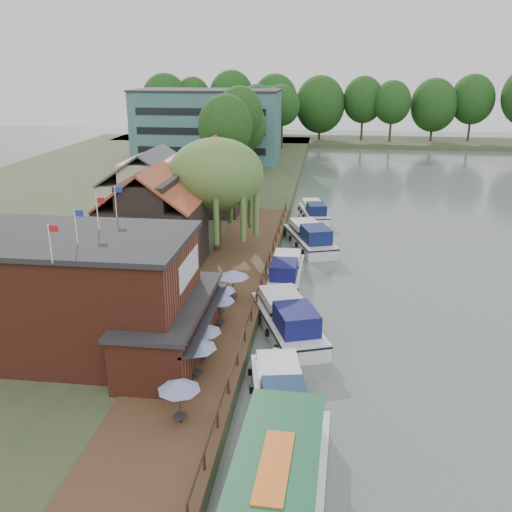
{
  "coord_description": "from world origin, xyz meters",
  "views": [
    {
      "loc": [
        -0.55,
        -30.76,
        17.7
      ],
      "look_at": [
        -6.0,
        12.0,
        3.0
      ],
      "focal_mm": 40.0,
      "sensor_mm": 36.0,
      "label": 1
    }
  ],
  "objects_px": {
    "umbrella_0": "(180,401)",
    "cruiser_0": "(281,391)",
    "pub": "(95,294)",
    "cottage_c": "(210,176)",
    "umbrella_2": "(203,342)",
    "swan": "(235,476)",
    "willow": "(217,196)",
    "cruiser_3": "(310,234)",
    "tour_boat": "(271,512)",
    "umbrella_1": "(196,358)",
    "cottage_a": "(153,219)",
    "cruiser_1": "(288,315)",
    "umbrella_4": "(219,300)",
    "hotel_block": "(208,125)",
    "umbrella_3": "(219,310)",
    "cruiser_4": "(314,209)",
    "cruiser_2": "(286,268)",
    "umbrella_5": "(233,285)",
    "cottage_b": "(153,192)"
  },
  "relations": [
    {
      "from": "umbrella_0",
      "to": "cruiser_0",
      "type": "height_order",
      "value": "umbrella_0"
    },
    {
      "from": "pub",
      "to": "cottage_c",
      "type": "distance_m",
      "value": 34.01
    },
    {
      "from": "pub",
      "to": "umbrella_2",
      "type": "height_order",
      "value": "pub"
    },
    {
      "from": "umbrella_0",
      "to": "swan",
      "type": "xyz_separation_m",
      "value": [
        3.04,
        -2.41,
        -2.07
      ]
    },
    {
      "from": "willow",
      "to": "umbrella_2",
      "type": "relative_size",
      "value": 4.39
    },
    {
      "from": "cruiser_3",
      "to": "tour_boat",
      "type": "xyz_separation_m",
      "value": [
        -0.02,
        -37.86,
        0.29
      ]
    },
    {
      "from": "umbrella_1",
      "to": "cottage_c",
      "type": "bearing_deg",
      "value": 100.31
    },
    {
      "from": "cottage_a",
      "to": "cruiser_1",
      "type": "bearing_deg",
      "value": -37.28
    },
    {
      "from": "umbrella_4",
      "to": "umbrella_1",
      "type": "bearing_deg",
      "value": -88.34
    },
    {
      "from": "umbrella_1",
      "to": "hotel_block",
      "type": "bearing_deg",
      "value": 101.26
    },
    {
      "from": "hotel_block",
      "to": "umbrella_3",
      "type": "xyz_separation_m",
      "value": [
        14.74,
        -67.15,
        -4.86
      ]
    },
    {
      "from": "umbrella_0",
      "to": "cruiser_4",
      "type": "distance_m",
      "value": 43.69
    },
    {
      "from": "cruiser_0",
      "to": "cruiser_2",
      "type": "height_order",
      "value": "cruiser_0"
    },
    {
      "from": "pub",
      "to": "cruiser_1",
      "type": "bearing_deg",
      "value": 27.52
    },
    {
      "from": "cottage_a",
      "to": "umbrella_5",
      "type": "xyz_separation_m",
      "value": [
        7.91,
        -6.68,
        -2.96
      ]
    },
    {
      "from": "cruiser_4",
      "to": "umbrella_5",
      "type": "bearing_deg",
      "value": -111.75
    },
    {
      "from": "cottage_c",
      "to": "umbrella_3",
      "type": "xyz_separation_m",
      "value": [
        6.74,
        -30.15,
        -2.96
      ]
    },
    {
      "from": "cruiser_4",
      "to": "hotel_block",
      "type": "bearing_deg",
      "value": 108.42
    },
    {
      "from": "cruiser_0",
      "to": "cruiser_3",
      "type": "xyz_separation_m",
      "value": [
        0.43,
        28.82,
        0.11
      ]
    },
    {
      "from": "umbrella_4",
      "to": "cruiser_2",
      "type": "bearing_deg",
      "value": 69.17
    },
    {
      "from": "cottage_a",
      "to": "willow",
      "type": "xyz_separation_m",
      "value": [
        4.5,
        5.0,
        0.96
      ]
    },
    {
      "from": "cottage_c",
      "to": "umbrella_3",
      "type": "distance_m",
      "value": 31.04
    },
    {
      "from": "umbrella_0",
      "to": "umbrella_2",
      "type": "height_order",
      "value": "same"
    },
    {
      "from": "cottage_a",
      "to": "cottage_b",
      "type": "bearing_deg",
      "value": 106.7
    },
    {
      "from": "cruiser_3",
      "to": "umbrella_1",
      "type": "bearing_deg",
      "value": -119.66
    },
    {
      "from": "cottage_a",
      "to": "cottage_b",
      "type": "relative_size",
      "value": 0.9
    },
    {
      "from": "cruiser_3",
      "to": "pub",
      "type": "bearing_deg",
      "value": -134.25
    },
    {
      "from": "umbrella_1",
      "to": "cruiser_3",
      "type": "height_order",
      "value": "umbrella_1"
    },
    {
      "from": "hotel_block",
      "to": "cottage_c",
      "type": "xyz_separation_m",
      "value": [
        8.0,
        -37.0,
        -1.9
      ]
    },
    {
      "from": "pub",
      "to": "cottage_a",
      "type": "height_order",
      "value": "cottage_a"
    },
    {
      "from": "tour_boat",
      "to": "cottage_b",
      "type": "bearing_deg",
      "value": 114.91
    },
    {
      "from": "cottage_c",
      "to": "umbrella_3",
      "type": "height_order",
      "value": "cottage_c"
    },
    {
      "from": "umbrella_1",
      "to": "umbrella_4",
      "type": "relative_size",
      "value": 1.0
    },
    {
      "from": "hotel_block",
      "to": "cruiser_3",
      "type": "distance_m",
      "value": 50.19
    },
    {
      "from": "hotel_block",
      "to": "umbrella_5",
      "type": "bearing_deg",
      "value": -76.62
    },
    {
      "from": "cruiser_4",
      "to": "swan",
      "type": "relative_size",
      "value": 20.64
    },
    {
      "from": "umbrella_1",
      "to": "cruiser_4",
      "type": "height_order",
      "value": "umbrella_1"
    },
    {
      "from": "umbrella_0",
      "to": "umbrella_2",
      "type": "relative_size",
      "value": 1.0
    },
    {
      "from": "umbrella_1",
      "to": "tour_boat",
      "type": "xyz_separation_m",
      "value": [
        5.19,
        -9.94,
        -0.7
      ]
    },
    {
      "from": "cruiser_3",
      "to": "cottage_b",
      "type": "bearing_deg",
      "value": 161.93
    },
    {
      "from": "cruiser_0",
      "to": "cottage_b",
      "type": "bearing_deg",
      "value": 107.84
    },
    {
      "from": "hotel_block",
      "to": "swan",
      "type": "height_order",
      "value": "hotel_block"
    },
    {
      "from": "cottage_b",
      "to": "cruiser_2",
      "type": "distance_m",
      "value": 17.57
    },
    {
      "from": "hotel_block",
      "to": "cruiser_0",
      "type": "relative_size",
      "value": 2.59
    },
    {
      "from": "umbrella_3",
      "to": "cruiser_2",
      "type": "height_order",
      "value": "umbrella_3"
    },
    {
      "from": "umbrella_3",
      "to": "cruiser_4",
      "type": "height_order",
      "value": "umbrella_3"
    },
    {
      "from": "cruiser_2",
      "to": "swan",
      "type": "relative_size",
      "value": 21.8
    },
    {
      "from": "cruiser_2",
      "to": "cruiser_3",
      "type": "distance_m",
      "value": 9.91
    },
    {
      "from": "umbrella_0",
      "to": "cruiser_1",
      "type": "xyz_separation_m",
      "value": [
        4.27,
        12.6,
        -0.97
      ]
    },
    {
      "from": "cottage_a",
      "to": "umbrella_0",
      "type": "distance_m",
      "value": 23.36
    }
  ]
}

